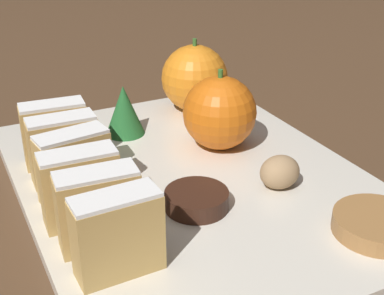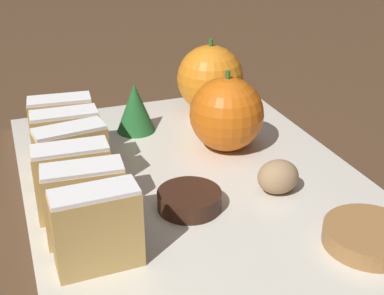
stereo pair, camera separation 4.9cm
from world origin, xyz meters
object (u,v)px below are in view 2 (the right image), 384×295
object	(u,v)px
orange_near	(210,78)
walnut	(278,177)
chocolate_cookie	(189,200)
orange_far	(227,114)

from	to	relation	value
orange_near	walnut	world-z (taller)	orange_near
chocolate_cookie	orange_near	bearing A→B (deg)	63.62
walnut	orange_near	bearing A→B (deg)	85.33
walnut	chocolate_cookie	distance (m)	0.08
orange_near	orange_far	distance (m)	0.11
orange_near	orange_far	world-z (taller)	orange_near
orange_near	walnut	bearing A→B (deg)	-94.67
orange_near	chocolate_cookie	xyz separation A→B (m)	(-0.10, -0.20, -0.03)
orange_near	orange_far	xyz separation A→B (m)	(-0.02, -0.10, -0.00)
walnut	chocolate_cookie	size ratio (longest dim) A/B	0.69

